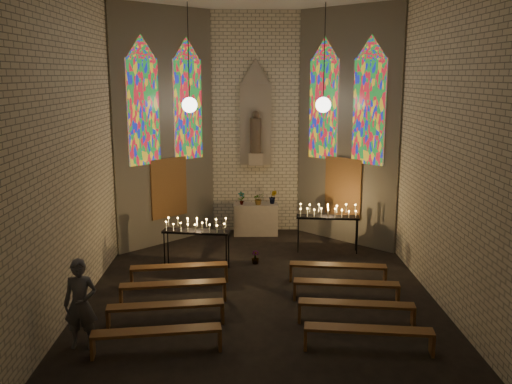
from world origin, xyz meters
The scene contains 18 objects.
floor centered at (0.00, 0.00, 0.00)m, with size 12.00×12.00×0.00m, color black.
room centered at (0.00, 3.37, 3.72)m, with size 8.22×12.43×7.00m.
altar centered at (0.00, 5.45, 0.50)m, with size 1.40×0.60×1.00m, color #B4A693.
flower_vase_left centered at (-0.46, 5.37, 1.21)m, with size 0.22×0.15×0.42m, color #4C723F.
flower_vase_center centered at (0.09, 5.37, 1.19)m, with size 0.34×0.29×0.38m, color #4C723F.
flower_vase_right centered at (0.55, 5.50, 1.22)m, with size 0.24×0.20×0.45m, color #4C723F.
aisle_flower_pot centered at (-0.06, 2.55, 0.18)m, with size 0.20×0.20×0.36m, color #4C723F.
votive_stand_left centered at (-1.62, 2.18, 1.11)m, with size 1.81×0.68×1.30m.
votive_stand_right centered at (2.04, 3.60, 1.13)m, with size 1.82×0.61×1.31m.
pew_left_0 centered at (-1.96, 1.12, 0.37)m, with size 2.40×0.63×0.46m.
pew_right_0 centered at (1.96, 1.12, 0.37)m, with size 2.40×0.63×0.46m.
pew_left_1 centered at (-1.96, -0.08, 0.37)m, with size 2.40×0.63×0.46m.
pew_right_1 centered at (1.96, -0.08, 0.37)m, with size 2.40×0.63×0.46m.
pew_left_2 centered at (-1.96, -1.28, 0.37)m, with size 2.40×0.63×0.46m.
pew_right_2 centered at (1.96, -1.28, 0.37)m, with size 2.40×0.63×0.46m.
pew_left_3 centered at (-1.96, -2.48, 0.37)m, with size 2.40×0.63×0.46m.
pew_right_3 centered at (1.96, -2.48, 0.37)m, with size 2.40×0.63×0.46m.
visitor centered at (-3.39, -2.22, 0.86)m, with size 0.63×0.41×1.72m, color #4C4D56.
Camera 1 is at (-0.29, -12.24, 5.06)m, focal length 40.00 mm.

